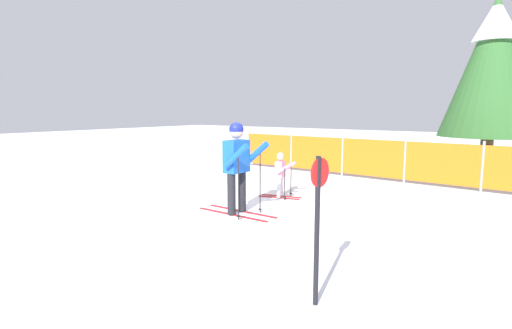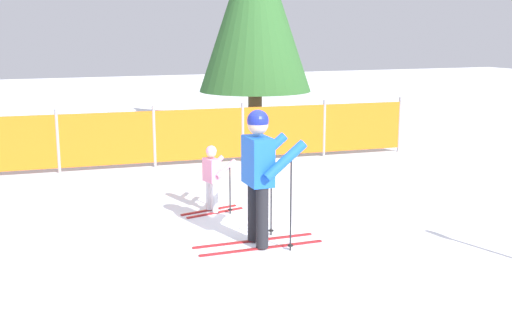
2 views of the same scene
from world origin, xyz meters
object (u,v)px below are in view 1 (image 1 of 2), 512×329
object	(u,v)px
conifer_far	(493,64)
trail_marker	(318,214)
skier_adult	(238,160)
skier_child	(281,172)
safety_fence	(372,158)

from	to	relation	value
conifer_far	trail_marker	world-z (taller)	conifer_far
conifer_far	trail_marker	bearing A→B (deg)	-92.08
trail_marker	conifer_far	bearing A→B (deg)	87.92
trail_marker	skier_adult	bearing A→B (deg)	140.60
skier_adult	trail_marker	world-z (taller)	skier_adult
skier_child	trail_marker	bearing A→B (deg)	-66.66
skier_child	safety_fence	world-z (taller)	safety_fence
trail_marker	skier_child	bearing A→B (deg)	126.19
skier_adult	conifer_far	xyz separation A→B (m)	(3.10, 7.98, 2.19)
skier_child	safety_fence	distance (m)	3.43
skier_adult	conifer_far	distance (m)	8.84
skier_child	conifer_far	size ratio (longest dim) A/B	0.19
safety_fence	conifer_far	size ratio (longest dim) A/B	1.71
trail_marker	safety_fence	bearing A→B (deg)	105.60
conifer_far	safety_fence	bearing A→B (deg)	-127.92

